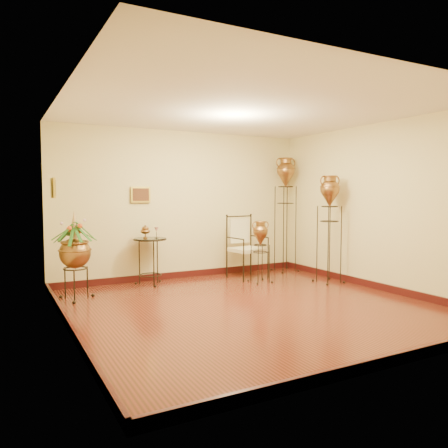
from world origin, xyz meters
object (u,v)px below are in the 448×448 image
amphora_tall (285,213)px  side_table (150,260)px  amphora_mid (329,228)px  armchair (247,247)px  planter_urn (75,249)px

amphora_tall → side_table: (-2.94, 0.00, -0.78)m
amphora_mid → side_table: bearing=155.4°
amphora_mid → armchair: 1.57m
amphora_mid → planter_urn: bearing=169.2°
amphora_mid → amphora_tall: bearing=90.0°
amphora_tall → amphora_mid: (0.00, -1.35, -0.22)m
amphora_tall → planter_urn: 4.35m
amphora_mid → planter_urn: amphora_mid is taller
amphora_mid → armchair: (-1.11, 1.03, -0.39)m
armchair → side_table: armchair is taller
planter_urn → side_table: bearing=21.3°
armchair → side_table: (-1.83, 0.31, -0.17)m
planter_urn → armchair: 3.20m
armchair → planter_urn: bearing=177.6°
amphora_tall → side_table: size_ratio=2.27×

